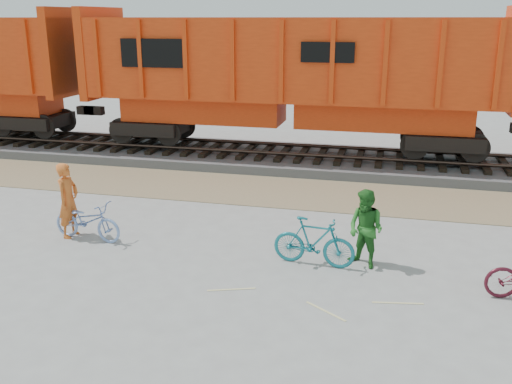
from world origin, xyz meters
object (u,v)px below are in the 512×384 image
at_px(bicycle_teal, 314,242).
at_px(person_solo, 68,200).
at_px(bicycle_blue, 87,221).
at_px(person_man, 366,229).
at_px(hopper_car_center, 290,75).

distance_m(bicycle_teal, person_solo, 5.68).
xyz_separation_m(bicycle_blue, person_man, (6.16, 0.04, 0.35)).
height_order(person_solo, person_man, person_solo).
height_order(bicycle_blue, bicycle_teal, bicycle_teal).
relative_size(person_solo, person_man, 1.08).
distance_m(bicycle_blue, bicycle_teal, 5.16).
distance_m(hopper_car_center, bicycle_teal, 8.94).
bearing_deg(person_man, person_solo, -147.47).
height_order(bicycle_teal, person_solo, person_solo).
bearing_deg(hopper_car_center, person_man, -69.21).
bearing_deg(person_solo, bicycle_blue, -99.37).
relative_size(hopper_car_center, person_man, 8.78).
xyz_separation_m(bicycle_blue, bicycle_teal, (5.16, -0.16, 0.06)).
bearing_deg(bicycle_teal, bicycle_blue, 93.77).
height_order(hopper_car_center, bicycle_teal, hopper_car_center).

